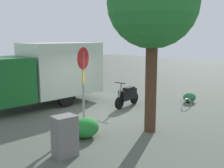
{
  "coord_description": "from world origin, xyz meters",
  "views": [
    {
      "loc": [
        7.44,
        7.92,
        3.16
      ],
      "look_at": [
        -0.26,
        0.18,
        1.31
      ],
      "focal_mm": 43.88,
      "sensor_mm": 36.0,
      "label": 1
    }
  ],
  "objects_px": {
    "stop_sign": "(83,75)",
    "utility_cabinet": "(65,136)",
    "street_tree": "(153,4)",
    "bike_rack_hoop": "(186,107)",
    "motorcycle": "(128,95)",
    "box_truck_near": "(44,72)"
  },
  "relations": [
    {
      "from": "stop_sign",
      "to": "utility_cabinet",
      "type": "xyz_separation_m",
      "value": [
        1.85,
        1.47,
        -1.33
      ]
    },
    {
      "from": "street_tree",
      "to": "bike_rack_hoop",
      "type": "height_order",
      "value": "street_tree"
    },
    {
      "from": "motorcycle",
      "to": "box_truck_near",
      "type": "bearing_deg",
      "value": -56.4
    },
    {
      "from": "stop_sign",
      "to": "street_tree",
      "type": "xyz_separation_m",
      "value": [
        -1.38,
        1.85,
        2.33
      ]
    },
    {
      "from": "box_truck_near",
      "to": "utility_cabinet",
      "type": "bearing_deg",
      "value": 63.55
    },
    {
      "from": "box_truck_near",
      "to": "street_tree",
      "type": "bearing_deg",
      "value": 95.47
    },
    {
      "from": "box_truck_near",
      "to": "stop_sign",
      "type": "distance_m",
      "value": 4.01
    },
    {
      "from": "bike_rack_hoop",
      "to": "motorcycle",
      "type": "bearing_deg",
      "value": -49.6
    },
    {
      "from": "box_truck_near",
      "to": "motorcycle",
      "type": "height_order",
      "value": "box_truck_near"
    },
    {
      "from": "street_tree",
      "to": "utility_cabinet",
      "type": "height_order",
      "value": "street_tree"
    },
    {
      "from": "motorcycle",
      "to": "street_tree",
      "type": "bearing_deg",
      "value": 46.32
    },
    {
      "from": "motorcycle",
      "to": "bike_rack_hoop",
      "type": "relative_size",
      "value": 2.12
    },
    {
      "from": "box_truck_near",
      "to": "bike_rack_hoop",
      "type": "relative_size",
      "value": 7.98
    },
    {
      "from": "street_tree",
      "to": "bike_rack_hoop",
      "type": "xyz_separation_m",
      "value": [
        -3.79,
        -0.79,
        -4.22
      ]
    },
    {
      "from": "box_truck_near",
      "to": "stop_sign",
      "type": "relative_size",
      "value": 2.38
    },
    {
      "from": "box_truck_near",
      "to": "utility_cabinet",
      "type": "relative_size",
      "value": 6.05
    },
    {
      "from": "motorcycle",
      "to": "utility_cabinet",
      "type": "bearing_deg",
      "value": 16.93
    },
    {
      "from": "street_tree",
      "to": "utility_cabinet",
      "type": "bearing_deg",
      "value": -6.82
    },
    {
      "from": "motorcycle",
      "to": "street_tree",
      "type": "relative_size",
      "value": 0.31
    },
    {
      "from": "utility_cabinet",
      "to": "bike_rack_hoop",
      "type": "bearing_deg",
      "value": -176.7
    },
    {
      "from": "motorcycle",
      "to": "bike_rack_hoop",
      "type": "bearing_deg",
      "value": 122.19
    },
    {
      "from": "street_tree",
      "to": "bike_rack_hoop",
      "type": "bearing_deg",
      "value": -168.22
    }
  ]
}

